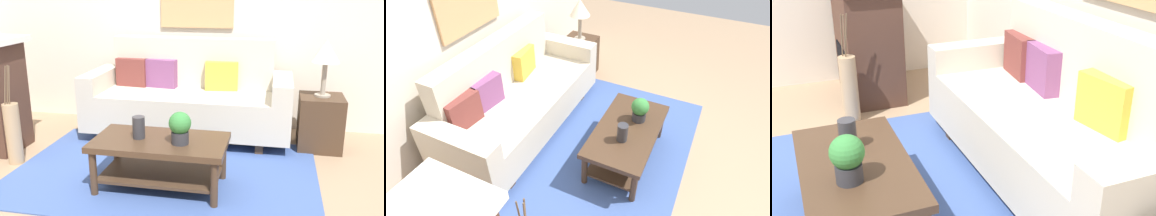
% 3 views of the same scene
% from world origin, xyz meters
% --- Properties ---
extents(ground_plane, '(9.19, 9.19, 0.00)m').
position_xyz_m(ground_plane, '(0.00, 0.00, 0.00)').
color(ground_plane, '#9E7F60').
extents(wall_back, '(5.19, 0.10, 2.70)m').
position_xyz_m(wall_back, '(0.00, 2.04, 1.35)').
color(wall_back, beige).
rests_on(wall_back, ground_plane).
extents(area_rug, '(2.73, 1.84, 0.01)m').
position_xyz_m(area_rug, '(0.00, 0.50, 0.01)').
color(area_rug, '#3D5693').
rests_on(area_rug, ground_plane).
extents(couch, '(2.23, 0.84, 1.08)m').
position_xyz_m(couch, '(0.01, 1.50, 0.43)').
color(couch, beige).
rests_on(couch, ground_plane).
extents(throw_pillow_maroon, '(0.37, 0.16, 0.32)m').
position_xyz_m(throw_pillow_maroon, '(-0.68, 1.63, 0.68)').
color(throw_pillow_maroon, brown).
rests_on(throw_pillow_maroon, couch).
extents(throw_pillow_plum, '(0.37, 0.16, 0.32)m').
position_xyz_m(throw_pillow_plum, '(-0.34, 1.63, 0.68)').
color(throw_pillow_plum, '#7A4270').
rests_on(throw_pillow_plum, couch).
extents(throw_pillow_mustard, '(0.37, 0.17, 0.32)m').
position_xyz_m(throw_pillow_mustard, '(0.36, 1.63, 0.68)').
color(throw_pillow_mustard, gold).
rests_on(throw_pillow_mustard, couch).
extents(coffee_table, '(1.10, 0.60, 0.43)m').
position_xyz_m(coffee_table, '(0.05, 0.21, 0.31)').
color(coffee_table, '#422D1E').
rests_on(coffee_table, ground_plane).
extents(tabletop_vase, '(0.10, 0.10, 0.18)m').
position_xyz_m(tabletop_vase, '(-0.13, 0.21, 0.52)').
color(tabletop_vase, '#2D2D33').
rests_on(tabletop_vase, coffee_table).
extents(potted_plant_tabletop, '(0.18, 0.18, 0.26)m').
position_xyz_m(potted_plant_tabletop, '(0.23, 0.15, 0.57)').
color(potted_plant_tabletop, '#2D2D33').
rests_on(potted_plant_tabletop, coffee_table).
extents(side_table, '(0.44, 0.44, 0.56)m').
position_xyz_m(side_table, '(1.42, 1.41, 0.28)').
color(side_table, '#422D1E').
rests_on(side_table, ground_plane).
extents(table_lamp, '(0.28, 0.28, 0.57)m').
position_xyz_m(table_lamp, '(1.42, 1.41, 0.99)').
color(table_lamp, gray).
rests_on(table_lamp, side_table).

